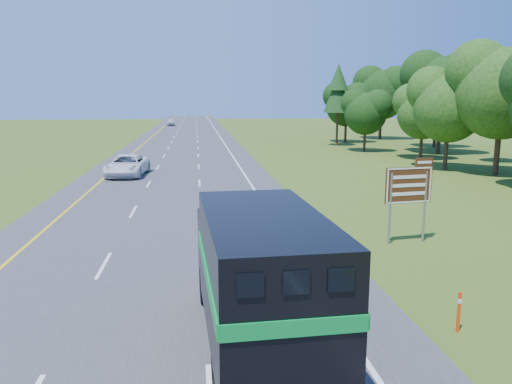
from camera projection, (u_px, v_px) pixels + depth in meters
The scene contains 8 objects.
road at pixel (182, 153), 56.67m from camera, with size 15.00×260.00×0.04m, color #38383A.
lane_markings at pixel (182, 153), 56.67m from camera, with size 11.15×260.00×0.01m.
tree_wall_right at pixel (507, 100), 39.09m from camera, with size 16.00×100.00×12.00m, color #11370F, non-canonical shape.
horse_truck at pixel (259, 277), 11.73m from camera, with size 2.86×8.18×3.58m.
white_suv at pixel (127, 165), 39.75m from camera, with size 2.77×6.00×1.67m, color white.
far_car at pixel (170, 122), 114.04m from camera, with size 1.94×4.83×1.65m, color #B7B6BE.
exit_sign at pixel (409, 188), 20.99m from camera, with size 2.14×0.34×3.65m.
delineator at pixel (459, 311), 13.11m from camera, with size 0.09×0.05×1.11m.
Camera 1 is at (1.67, -7.12, 6.08)m, focal length 35.00 mm.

